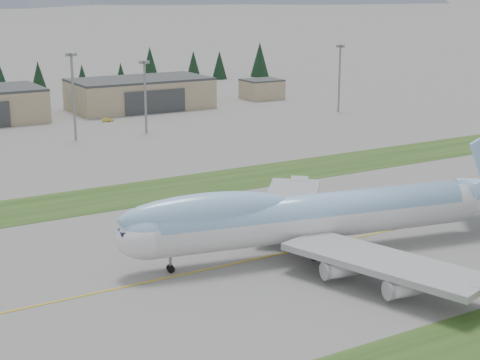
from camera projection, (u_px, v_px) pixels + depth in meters
ground at (254, 260)px, 115.09m from camera, size 7000.00×7000.00×0.00m
grass_strip_far at (140, 193)px, 152.58m from camera, size 400.00×18.00×0.08m
taxiway_line_main at (254, 260)px, 115.09m from camera, size 400.00×0.40×0.02m
boeing_747_freighter at (316, 215)px, 116.36m from camera, size 73.30×61.90×19.22m
hangar_right at (140, 93)px, 260.80m from camera, size 48.00×26.60×10.80m
control_shed at (262, 89)px, 284.28m from camera, size 14.00×12.00×7.60m
floodlight_masts at (88, 83)px, 206.00m from camera, size 165.40×5.37×24.20m
service_vehicle_b at (108, 122)px, 235.82m from camera, size 3.63×1.36×1.19m
service_vehicle_c at (162, 111)px, 255.68m from camera, size 2.53×3.87×1.04m
conifer_belt at (7, 77)px, 296.42m from camera, size 271.00×14.98×16.94m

